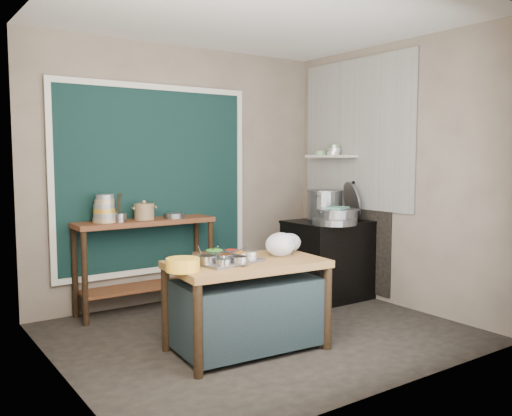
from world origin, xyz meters
TOP-DOWN VIEW (x-y plane):
  - floor at (0.00, 0.00)m, footprint 3.50×3.00m
  - back_wall at (0.00, 1.51)m, footprint 3.50×0.02m
  - left_wall at (-1.76, 0.00)m, footprint 0.02×3.00m
  - right_wall at (1.76, 0.00)m, footprint 0.02×3.00m
  - ceiling at (0.00, 0.00)m, footprint 3.50×3.00m
  - curtain_panel at (-0.35, 1.47)m, footprint 2.10×0.02m
  - curtain_frame at (-0.35, 1.46)m, footprint 2.22×0.03m
  - tile_panel at (1.74, 0.55)m, footprint 0.02×1.70m
  - soot_patch at (1.74, 0.65)m, footprint 0.01×1.30m
  - wall_shelf at (1.63, 0.85)m, footprint 0.22×0.70m
  - prep_table at (-0.34, -0.30)m, footprint 1.30×0.81m
  - back_counter at (-0.55, 1.28)m, footprint 1.45×0.40m
  - stove_block at (1.35, 0.55)m, footprint 0.90×0.68m
  - stove_top at (1.35, 0.55)m, footprint 0.92×0.69m
  - condiment_tray at (-0.52, -0.27)m, footprint 0.57×0.45m
  - condiment_bowls at (-0.55, -0.26)m, footprint 0.53×0.45m
  - yellow_basin at (-0.96, -0.36)m, footprint 0.30×0.30m
  - saucepan at (0.09, -0.20)m, footprint 0.26×0.26m
  - plastic_bag_a at (0.01, -0.29)m, footprint 0.31×0.28m
  - plastic_bag_b at (0.19, -0.17)m, footprint 0.28×0.26m
  - bowl_stack at (-0.97, 1.29)m, footprint 0.25×0.25m
  - utensil_cup at (-0.84, 1.24)m, footprint 0.17×0.17m
  - ceramic_crock at (-0.56, 1.28)m, footprint 0.22×0.22m
  - wide_bowl at (-0.25, 1.22)m, footprint 0.28×0.28m
  - stock_pot at (1.41, 0.70)m, footprint 0.56×0.56m
  - pot_lid at (1.64, 0.50)m, footprint 0.28×0.45m
  - steamer at (1.28, 0.37)m, footprint 0.51×0.51m
  - green_cloth at (1.28, 0.37)m, footprint 0.29×0.26m
  - shallow_pan at (1.16, 0.27)m, footprint 0.61×0.61m
  - shelf_bowl_stack at (1.63, 0.81)m, footprint 0.15×0.15m
  - shelf_bowl_green at (1.63, 1.04)m, footprint 0.15×0.15m

SIDE VIEW (x-z plane):
  - floor at x=0.00m, z-range -0.02..0.00m
  - prep_table at x=-0.34m, z-range 0.00..0.75m
  - stove_block at x=1.35m, z-range 0.00..0.85m
  - back_counter at x=-0.55m, z-range 0.00..0.95m
  - soot_patch at x=1.74m, z-range 0.05..1.35m
  - condiment_tray at x=-0.52m, z-range 0.75..0.77m
  - yellow_basin at x=-0.96m, z-range 0.75..0.85m
  - condiment_bowls at x=-0.55m, z-range 0.77..0.83m
  - saucepan at x=0.09m, z-range 0.75..0.88m
  - plastic_bag_b at x=0.19m, z-range 0.75..0.92m
  - plastic_bag_a at x=0.01m, z-range 0.75..0.95m
  - stove_top at x=1.35m, z-range 0.85..0.88m
  - shallow_pan at x=1.16m, z-range 0.88..0.94m
  - steamer at x=1.28m, z-range 0.88..1.04m
  - wide_bowl at x=-0.25m, z-range 0.95..1.00m
  - utensil_cup at x=-0.84m, z-range 0.95..1.04m
  - ceramic_crock at x=-0.56m, z-range 0.95..1.10m
  - green_cloth at x=1.28m, z-range 1.04..1.05m
  - stock_pot at x=1.41m, z-range 0.88..1.22m
  - bowl_stack at x=-0.97m, z-range 0.93..1.21m
  - pot_lid at x=1.64m, z-range 0.88..1.31m
  - curtain_panel at x=-0.35m, z-range 0.40..2.30m
  - curtain_frame at x=-0.35m, z-range 0.34..2.36m
  - back_wall at x=0.00m, z-range 0.00..2.80m
  - left_wall at x=-1.76m, z-range 0.00..2.80m
  - right_wall at x=1.76m, z-range 0.00..2.80m
  - wall_shelf at x=1.63m, z-range 1.59..1.61m
  - shelf_bowl_green at x=1.63m, z-range 1.61..1.66m
  - shelf_bowl_stack at x=1.63m, z-range 1.61..1.73m
  - tile_panel at x=1.74m, z-range 1.00..2.70m
  - ceiling at x=0.00m, z-range 2.80..2.82m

